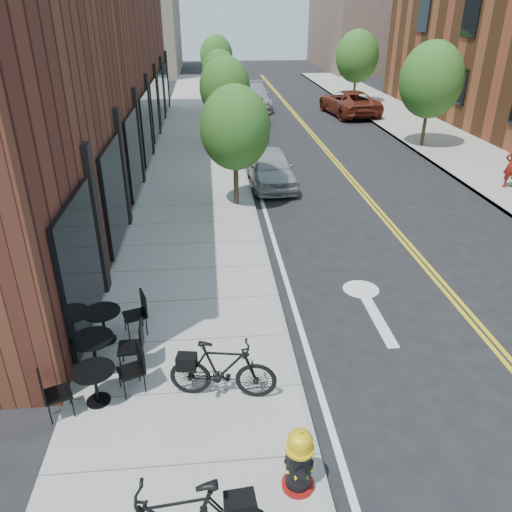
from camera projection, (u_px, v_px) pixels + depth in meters
name	position (u px, v px, depth m)	size (l,w,h in m)	color
ground	(302.00, 390.00, 8.67)	(120.00, 120.00, 0.00)	black
sidewalk_near	(195.00, 196.00, 17.37)	(4.00, 70.00, 0.12)	#9E9B93
building_near	(73.00, 79.00, 19.02)	(5.00, 28.00, 7.00)	#431C15
bg_building_left	(136.00, 18.00, 48.50)	(8.00, 14.00, 10.00)	#726656
bg_building_right	(371.00, 7.00, 51.87)	(10.00, 16.00, 12.00)	brown
tree_near_a	(235.00, 128.00, 15.47)	(2.20, 2.20, 3.81)	#382B1E
tree_near_b	(225.00, 87.00, 22.54)	(2.30, 2.30, 3.98)	#382B1E
tree_near_c	(220.00, 72.00, 29.75)	(2.10, 2.10, 3.67)	#382B1E
tree_near_d	(216.00, 55.00, 36.76)	(2.40, 2.40, 4.11)	#382B1E
tree_far_b	(431.00, 80.00, 22.28)	(2.80, 2.80, 4.62)	#382B1E
tree_far_c	(357.00, 56.00, 32.97)	(2.80, 2.80, 4.62)	#382B1E
fire_hydrant	(299.00, 461.00, 6.58)	(0.57, 0.57, 1.02)	maroon
bicycle_right	(223.00, 370.00, 8.14)	(0.50, 1.78, 1.07)	black
bistro_set_a	(95.00, 381.00, 8.06)	(1.60, 0.98, 0.85)	black
bistro_set_b	(94.00, 349.00, 8.75)	(1.71, 0.77, 0.92)	black
bistro_set_c	(103.00, 321.00, 9.56)	(1.67, 0.94, 0.88)	black
parked_car_a	(271.00, 168.00, 18.39)	(1.57, 3.90, 1.33)	#9B9FA3
parked_car_b	(248.00, 114.00, 27.25)	(1.59, 4.57, 1.50)	black
parked_car_c	(254.00, 97.00, 32.37)	(2.15, 5.30, 1.54)	#9D9DA1
parked_car_far	(349.00, 103.00, 30.48)	(2.46, 5.33, 1.48)	maroon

